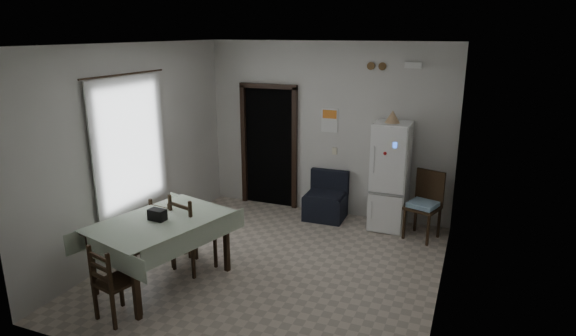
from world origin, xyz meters
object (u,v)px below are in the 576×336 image
at_px(dining_table, 162,251).
at_px(dining_chair_near_head, 115,281).
at_px(corner_chair, 423,206).
at_px(dining_chair_far_left, 171,229).
at_px(navy_seat, 325,196).
at_px(dining_chair_far_right, 193,232).
at_px(fridge, 390,176).

relative_size(dining_table, dining_chair_near_head, 1.82).
relative_size(corner_chair, dining_chair_far_left, 1.13).
height_order(navy_seat, corner_chair, corner_chair).
bearing_deg(corner_chair, dining_chair_far_right, -123.21).
relative_size(navy_seat, corner_chair, 0.76).
bearing_deg(corner_chair, fridge, 175.55).
xyz_separation_m(corner_chair, dining_table, (-2.83, -2.57, -0.10)).
height_order(fridge, dining_chair_near_head, fridge).
bearing_deg(fridge, dining_chair_near_head, -121.66).
relative_size(dining_table, dining_chair_far_right, 1.54).
bearing_deg(dining_table, dining_chair_far_left, 130.45).
distance_m(fridge, corner_chair, 0.69).
bearing_deg(dining_chair_far_right, fridge, -115.87).
xyz_separation_m(fridge, dining_table, (-2.28, -2.80, -0.44)).
distance_m(corner_chair, dining_chair_far_right, 3.40).
bearing_deg(corner_chair, dining_table, -119.38).
relative_size(navy_seat, dining_chair_far_left, 0.86).
height_order(dining_table, dining_chair_far_right, dining_chair_far_right).
xyz_separation_m(dining_chair_far_left, dining_chair_near_head, (0.26, -1.39, -0.01)).
distance_m(corner_chair, dining_chair_near_head, 4.43).
relative_size(dining_chair_far_left, dining_chair_far_right, 0.87).
bearing_deg(navy_seat, dining_chair_near_head, -109.85).
xyz_separation_m(navy_seat, dining_chair_far_right, (-1.07, -2.35, 0.13)).
bearing_deg(navy_seat, fridge, -1.16).
bearing_deg(dining_chair_near_head, dining_chair_far_right, -83.07).
relative_size(fridge, corner_chair, 1.66).
xyz_separation_m(navy_seat, corner_chair, (1.60, -0.23, 0.12)).
xyz_separation_m(navy_seat, dining_chair_far_left, (-1.49, -2.25, 0.06)).
height_order(fridge, corner_chair, fridge).
height_order(dining_table, dining_chair_near_head, dining_chair_near_head).
bearing_deg(dining_chair_far_right, corner_chair, -125.43).
distance_m(fridge, navy_seat, 1.15).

